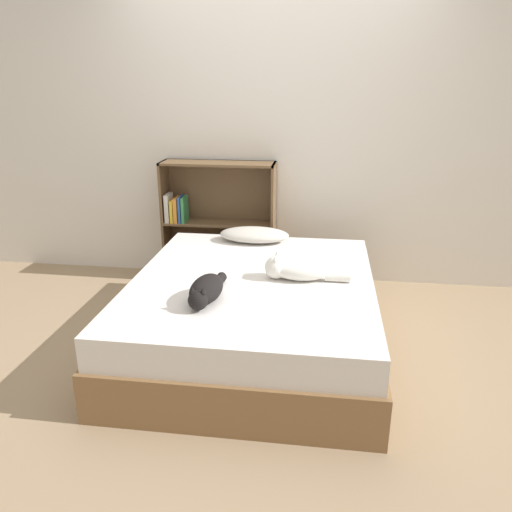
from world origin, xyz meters
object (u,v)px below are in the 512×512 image
at_px(pillow, 254,235).
at_px(cat_light, 295,270).
at_px(cat_dark, 206,290).
at_px(bookshelf, 216,220).
at_px(bed, 253,313).

relative_size(pillow, cat_light, 1.00).
xyz_separation_m(cat_light, cat_dark, (-0.48, -0.40, 0.01)).
relative_size(pillow, bookshelf, 0.52).
distance_m(bed, cat_dark, 0.54).
bearing_deg(pillow, cat_light, -63.70).
bearing_deg(cat_light, bookshelf, -56.18).
xyz_separation_m(bed, bookshelf, (-0.49, 1.17, 0.29)).
height_order(pillow, bookshelf, bookshelf).
distance_m(cat_dark, bookshelf, 1.58).
relative_size(bed, pillow, 3.43).
relative_size(cat_light, cat_dark, 1.09).
relative_size(bed, cat_light, 3.43).
bearing_deg(bed, bookshelf, 112.64).
distance_m(cat_light, cat_dark, 0.62).
bearing_deg(bed, cat_dark, -119.42).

